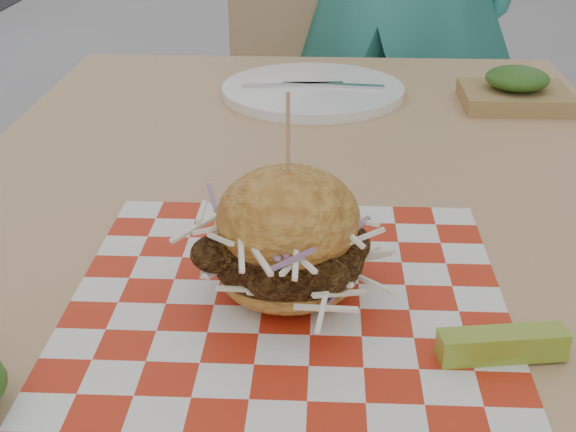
# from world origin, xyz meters

# --- Properties ---
(patio_table) EXTENTS (0.80, 1.20, 0.75)m
(patio_table) POSITION_xyz_m (-0.30, 0.28, 0.67)
(patio_table) COLOR tan
(patio_table) RESTS_ON ground
(patio_chair) EXTENTS (0.49, 0.50, 0.95)m
(patio_chair) POSITION_xyz_m (-0.31, 1.28, 0.55)
(patio_chair) COLOR tan
(patio_chair) RESTS_ON ground
(paper_liner) EXTENTS (0.36, 0.36, 0.00)m
(paper_liner) POSITION_xyz_m (-0.30, 0.08, 0.75)
(paper_liner) COLOR red
(paper_liner) RESTS_ON patio_table
(sandwich) EXTENTS (0.15, 0.15, 0.18)m
(sandwich) POSITION_xyz_m (-0.30, 0.08, 0.80)
(sandwich) COLOR gold
(sandwich) RESTS_ON paper_liner
(pickle_spear) EXTENTS (0.10, 0.04, 0.02)m
(pickle_spear) POSITION_xyz_m (-0.14, -0.00, 0.76)
(pickle_spear) COLOR #98AA31
(pickle_spear) RESTS_ON paper_liner
(place_setting) EXTENTS (0.27, 0.27, 0.02)m
(place_setting) POSITION_xyz_m (-0.30, 0.65, 0.76)
(place_setting) COLOR white
(place_setting) RESTS_ON patio_table
(kraft_tray) EXTENTS (0.15, 0.12, 0.06)m
(kraft_tray) POSITION_xyz_m (-0.01, 0.62, 0.77)
(kraft_tray) COLOR #9A7A46
(kraft_tray) RESTS_ON patio_table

